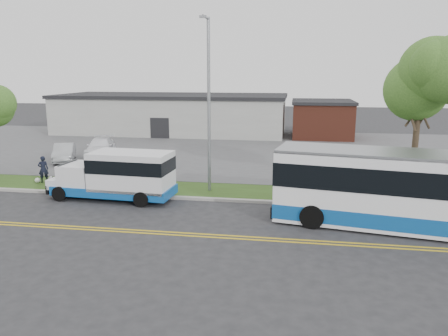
% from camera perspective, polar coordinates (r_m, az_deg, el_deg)
% --- Properties ---
extents(ground, '(140.00, 140.00, 0.00)m').
position_cam_1_polar(ground, '(23.34, -10.52, -4.58)').
color(ground, '#28282B').
rests_on(ground, ground).
extents(lane_line_north, '(70.00, 0.12, 0.01)m').
position_cam_1_polar(lane_line_north, '(19.95, -14.26, -7.69)').
color(lane_line_north, gold).
rests_on(lane_line_north, ground).
extents(lane_line_south, '(70.00, 0.12, 0.01)m').
position_cam_1_polar(lane_line_south, '(19.69, -14.61, -7.98)').
color(lane_line_south, gold).
rests_on(lane_line_south, ground).
extents(curb, '(80.00, 0.30, 0.15)m').
position_cam_1_polar(curb, '(24.31, -9.66, -3.67)').
color(curb, '#9E9B93').
rests_on(curb, ground).
extents(verge, '(80.00, 3.30, 0.10)m').
position_cam_1_polar(verge, '(25.96, -8.38, -2.65)').
color(verge, '#2E4416').
rests_on(verge, ground).
extents(parking_lot, '(80.00, 25.00, 0.10)m').
position_cam_1_polar(parking_lot, '(39.32, -2.19, 2.58)').
color(parking_lot, '#4C4C4F').
rests_on(parking_lot, ground).
extents(commercial_building, '(25.40, 10.40, 4.35)m').
position_cam_1_polar(commercial_building, '(50.10, -6.71, 7.07)').
color(commercial_building, '#9E9E99').
rests_on(commercial_building, ground).
extents(brick_wing, '(6.30, 7.30, 3.90)m').
position_cam_1_polar(brick_wing, '(47.29, 12.68, 6.28)').
color(brick_wing, brown).
rests_on(brick_wing, ground).
extents(tree_east, '(5.20, 5.20, 8.33)m').
position_cam_1_polar(tree_east, '(24.78, 24.33, 10.11)').
color(tree_east, '#34241C').
rests_on(tree_east, verge).
extents(streetlight_near, '(0.35, 1.53, 9.50)m').
position_cam_1_polar(streetlight_near, '(24.21, -2.03, 8.84)').
color(streetlight_near, gray).
rests_on(streetlight_near, verge).
extents(shuttle_bus, '(6.97, 2.66, 2.62)m').
position_cam_1_polar(shuttle_bus, '(24.00, -13.43, -0.78)').
color(shuttle_bus, '#0E4B98').
rests_on(shuttle_bus, ground).
extents(transit_bus, '(12.55, 4.87, 3.40)m').
position_cam_1_polar(transit_bus, '(20.51, 24.05, -2.83)').
color(transit_bus, white).
rests_on(transit_bus, ground).
extents(pedestrian, '(0.71, 0.66, 1.64)m').
position_cam_1_polar(pedestrian, '(28.98, -22.53, -0.14)').
color(pedestrian, black).
rests_on(pedestrian, verge).
extents(parked_car_a, '(2.90, 4.29, 1.34)m').
position_cam_1_polar(parked_car_a, '(35.33, -20.15, 1.90)').
color(parked_car_a, '#A6A9AD').
rests_on(parked_car_a, parking_lot).
extents(parked_car_b, '(3.23, 5.21, 1.41)m').
position_cam_1_polar(parked_car_b, '(36.87, -15.83, 2.65)').
color(parked_car_b, white).
rests_on(parked_car_b, parking_lot).
extents(grocery_bag_left, '(0.32, 0.32, 0.32)m').
position_cam_1_polar(grocery_bag_left, '(29.07, -23.18, -1.49)').
color(grocery_bag_left, white).
rests_on(grocery_bag_left, verge).
extents(grocery_bag_right, '(0.32, 0.32, 0.32)m').
position_cam_1_polar(grocery_bag_right, '(29.17, -21.67, -1.32)').
color(grocery_bag_right, white).
rests_on(grocery_bag_right, verge).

